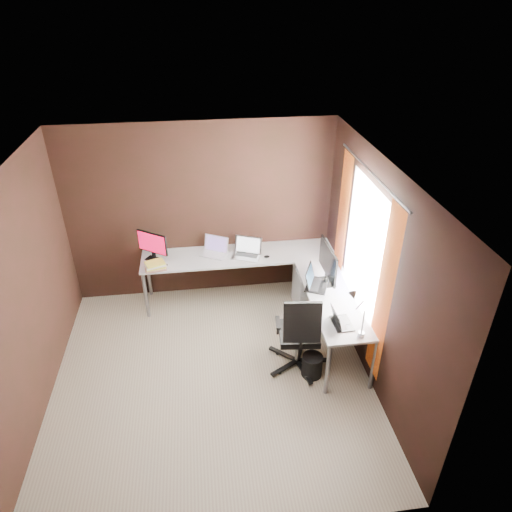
{
  "coord_description": "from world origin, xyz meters",
  "views": [
    {
      "loc": [
        -0.01,
        -3.86,
        3.95
      ],
      "look_at": [
        0.64,
        0.95,
        1.02
      ],
      "focal_mm": 32.0,
      "sensor_mm": 36.0,
      "label": 1
    }
  ],
  "objects_px": {
    "laptop_silver": "(247,252)",
    "laptop_black_big": "(314,282)",
    "book_stack": "(155,265)",
    "wastebasket": "(312,365)",
    "monitor_left": "(152,245)",
    "desk_lamp": "(357,308)",
    "monitor_right": "(328,263)",
    "office_chair": "(298,346)",
    "drawer_pedestal": "(311,289)",
    "laptop_black_small": "(340,321)",
    "laptop_white": "(215,250)"
  },
  "relations": [
    {
      "from": "laptop_white",
      "to": "wastebasket",
      "type": "distance_m",
      "value": 2.07
    },
    {
      "from": "monitor_left",
      "to": "laptop_white",
      "type": "distance_m",
      "value": 0.84
    },
    {
      "from": "wastebasket",
      "to": "monitor_left",
      "type": "bearing_deg",
      "value": 137.82
    },
    {
      "from": "laptop_white",
      "to": "monitor_right",
      "type": "bearing_deg",
      "value": -5.72
    },
    {
      "from": "monitor_left",
      "to": "laptop_black_big",
      "type": "bearing_deg",
      "value": 10.56
    },
    {
      "from": "drawer_pedestal",
      "to": "book_stack",
      "type": "height_order",
      "value": "book_stack"
    },
    {
      "from": "drawer_pedestal",
      "to": "monitor_right",
      "type": "distance_m",
      "value": 0.86
    },
    {
      "from": "laptop_silver",
      "to": "drawer_pedestal",
      "type": "bearing_deg",
      "value": 2.63
    },
    {
      "from": "drawer_pedestal",
      "to": "office_chair",
      "type": "bearing_deg",
      "value": -110.44
    },
    {
      "from": "desk_lamp",
      "to": "office_chair",
      "type": "height_order",
      "value": "desk_lamp"
    },
    {
      "from": "monitor_left",
      "to": "laptop_black_big",
      "type": "relative_size",
      "value": 0.93
    },
    {
      "from": "monitor_left",
      "to": "laptop_silver",
      "type": "xyz_separation_m",
      "value": [
        1.26,
        -0.07,
        -0.17
      ]
    },
    {
      "from": "laptop_black_big",
      "to": "wastebasket",
      "type": "height_order",
      "value": "laptop_black_big"
    },
    {
      "from": "desk_lamp",
      "to": "office_chair",
      "type": "relative_size",
      "value": 0.5
    },
    {
      "from": "laptop_silver",
      "to": "laptop_black_small",
      "type": "bearing_deg",
      "value": -39.31
    },
    {
      "from": "office_chair",
      "to": "monitor_right",
      "type": "bearing_deg",
      "value": 59.81
    },
    {
      "from": "desk_lamp",
      "to": "wastebasket",
      "type": "relative_size",
      "value": 1.89
    },
    {
      "from": "laptop_black_small",
      "to": "wastebasket",
      "type": "relative_size",
      "value": 1.07
    },
    {
      "from": "book_stack",
      "to": "office_chair",
      "type": "bearing_deg",
      "value": -37.13
    },
    {
      "from": "drawer_pedestal",
      "to": "office_chair",
      "type": "xyz_separation_m",
      "value": [
        -0.41,
        -1.11,
        0.01
      ]
    },
    {
      "from": "monitor_left",
      "to": "laptop_silver",
      "type": "bearing_deg",
      "value": 31.64
    },
    {
      "from": "monitor_left",
      "to": "laptop_black_small",
      "type": "height_order",
      "value": "monitor_left"
    },
    {
      "from": "drawer_pedestal",
      "to": "monitor_left",
      "type": "height_order",
      "value": "monitor_left"
    },
    {
      "from": "office_chair",
      "to": "wastebasket",
      "type": "bearing_deg",
      "value": -44.51
    },
    {
      "from": "monitor_right",
      "to": "office_chair",
      "type": "height_order",
      "value": "monitor_right"
    },
    {
      "from": "desk_lamp",
      "to": "wastebasket",
      "type": "xyz_separation_m",
      "value": [
        -0.37,
        0.17,
        -0.92
      ]
    },
    {
      "from": "desk_lamp",
      "to": "laptop_white",
      "type": "bearing_deg",
      "value": 144.44
    },
    {
      "from": "laptop_silver",
      "to": "monitor_left",
      "type": "bearing_deg",
      "value": -159.93
    },
    {
      "from": "laptop_black_small",
      "to": "book_stack",
      "type": "xyz_separation_m",
      "value": [
        -2.06,
        1.43,
        -0.0
      ]
    },
    {
      "from": "monitor_left",
      "to": "wastebasket",
      "type": "xyz_separation_m",
      "value": [
        1.82,
        -1.65,
        -0.82
      ]
    },
    {
      "from": "monitor_right",
      "to": "book_stack",
      "type": "distance_m",
      "value": 2.23
    },
    {
      "from": "laptop_white",
      "to": "laptop_black_small",
      "type": "bearing_deg",
      "value": -25.12
    },
    {
      "from": "drawer_pedestal",
      "to": "book_stack",
      "type": "relative_size",
      "value": 1.94
    },
    {
      "from": "laptop_silver",
      "to": "laptop_black_big",
      "type": "height_order",
      "value": "laptop_silver"
    },
    {
      "from": "book_stack",
      "to": "wastebasket",
      "type": "distance_m",
      "value": 2.37
    },
    {
      "from": "monitor_right",
      "to": "book_stack",
      "type": "bearing_deg",
      "value": 72.25
    },
    {
      "from": "wastebasket",
      "to": "laptop_white",
      "type": "bearing_deg",
      "value": 120.51
    },
    {
      "from": "monitor_right",
      "to": "desk_lamp",
      "type": "height_order",
      "value": "desk_lamp"
    },
    {
      "from": "laptop_black_big",
      "to": "laptop_black_small",
      "type": "bearing_deg",
      "value": -148.69
    },
    {
      "from": "drawer_pedestal",
      "to": "laptop_silver",
      "type": "relative_size",
      "value": 1.34
    },
    {
      "from": "laptop_white",
      "to": "laptop_black_small",
      "type": "distance_m",
      "value": 2.13
    },
    {
      "from": "monitor_right",
      "to": "laptop_white",
      "type": "xyz_separation_m",
      "value": [
        -1.34,
        0.9,
        -0.24
      ]
    },
    {
      "from": "laptop_white",
      "to": "office_chair",
      "type": "xyz_separation_m",
      "value": [
        0.87,
        -1.53,
        -0.47
      ]
    },
    {
      "from": "monitor_left",
      "to": "laptop_black_small",
      "type": "bearing_deg",
      "value": -3.8
    },
    {
      "from": "laptop_silver",
      "to": "book_stack",
      "type": "relative_size",
      "value": 1.45
    },
    {
      "from": "book_stack",
      "to": "laptop_black_small",
      "type": "bearing_deg",
      "value": -34.71
    },
    {
      "from": "monitor_left",
      "to": "laptop_white",
      "type": "height_order",
      "value": "monitor_left"
    },
    {
      "from": "laptop_silver",
      "to": "book_stack",
      "type": "height_order",
      "value": "laptop_silver"
    },
    {
      "from": "laptop_white",
      "to": "laptop_silver",
      "type": "bearing_deg",
      "value": 13.72
    },
    {
      "from": "laptop_white",
      "to": "laptop_black_big",
      "type": "height_order",
      "value": "laptop_black_big"
    }
  ]
}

